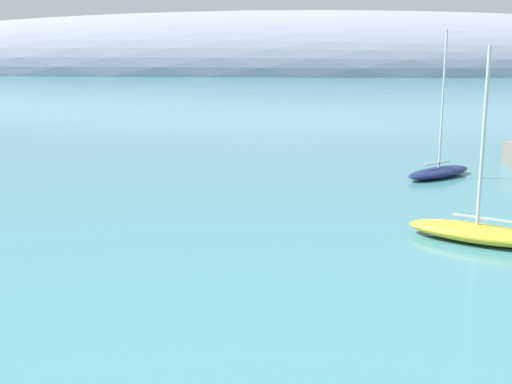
% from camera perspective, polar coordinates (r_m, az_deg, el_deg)
% --- Properties ---
extents(distant_ridge, '(369.58, 63.89, 39.17)m').
position_cam_1_polar(distant_ridge, '(225.30, 4.03, 9.91)').
color(distant_ridge, '#8E99AD').
rests_on(distant_ridge, ground).
extents(sailboat_navy_near_shore, '(6.21, 5.80, 10.63)m').
position_cam_1_polar(sailboat_navy_near_shore, '(51.95, 15.00, 1.75)').
color(sailboat_navy_near_shore, navy).
rests_on(sailboat_navy_near_shore, water).
extents(sailboat_yellow_mid_mooring, '(7.10, 5.47, 9.58)m').
position_cam_1_polar(sailboat_yellow_mid_mooring, '(35.67, 17.93, -3.13)').
color(sailboat_yellow_mid_mooring, yellow).
rests_on(sailboat_yellow_mid_mooring, water).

